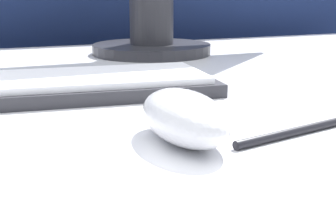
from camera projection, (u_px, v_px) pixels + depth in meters
partition_panel at (23, 127)px, 1.22m from camera, size 5.00×0.03×1.01m
computer_mouse_near at (184, 117)px, 0.39m from camera, size 0.06×0.12×0.04m
keyboard at (36, 87)px, 0.57m from camera, size 0.45×0.20×0.02m
pen at (297, 131)px, 0.42m from camera, size 0.14×0.04×0.01m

